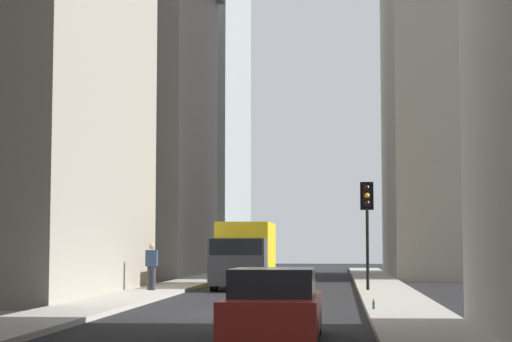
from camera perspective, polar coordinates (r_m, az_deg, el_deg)
The scene contains 10 objects.
ground_plane at distance 24.73m, azimuth -1.01°, elevation -9.01°, with size 135.00×135.00×0.00m, color black.
sidewalk_right at distance 25.61m, azimuth -11.18°, elevation -8.62°, with size 90.00×2.20×0.14m, color #A8A399.
sidewalk_left at distance 24.64m, azimuth 9.58°, elevation -8.80°, with size 90.00×2.20×0.14m, color #A8A399.
building_left_far at distance 56.93m, azimuth 13.27°, elevation 9.58°, with size 15.96×10.50×31.52m.
building_right_far at distance 55.93m, azimuth -8.57°, elevation 4.65°, with size 14.93×10.50×21.75m.
delivery_truck at distance 39.07m, azimuth -0.74°, elevation -5.28°, with size 6.46×2.25×2.84m.
sedan_red at distance 17.85m, azimuth 1.12°, elevation -8.54°, with size 4.30×1.78×1.42m.
traffic_light_midblock at distance 35.49m, azimuth 7.01°, elevation -2.46°, with size 0.43×0.52×4.20m.
pedestrian at distance 35.32m, azimuth -6.59°, elevation -5.86°, with size 0.26×0.44×1.80m.
discarded_bottle at distance 25.00m, azimuth 7.41°, elevation -8.35°, with size 0.07×0.07×0.27m.
Camera 1 is at (-24.51, -2.69, 1.86)m, focal length 63.58 mm.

